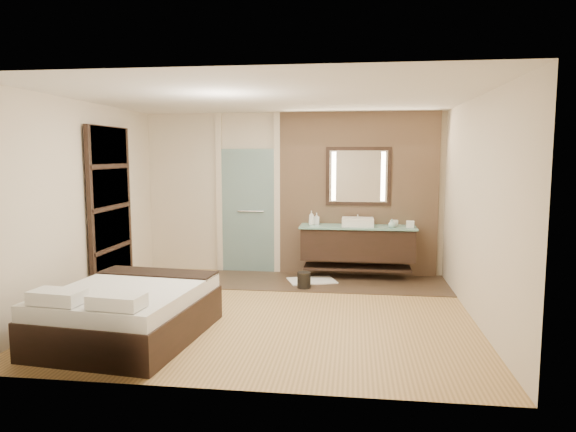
# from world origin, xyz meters

# --- Properties ---
(floor) EXTENTS (5.00, 5.00, 0.00)m
(floor) POSITION_xyz_m (0.00, 0.00, 0.00)
(floor) COLOR olive
(floor) RESTS_ON ground
(tile_strip) EXTENTS (3.80, 1.30, 0.01)m
(tile_strip) POSITION_xyz_m (0.60, 1.60, 0.01)
(tile_strip) COLOR #3B2E20
(tile_strip) RESTS_ON floor
(stone_wall) EXTENTS (2.60, 0.08, 2.70)m
(stone_wall) POSITION_xyz_m (1.10, 2.21, 1.35)
(stone_wall) COLOR tan
(stone_wall) RESTS_ON floor
(vanity) EXTENTS (1.85, 0.55, 0.88)m
(vanity) POSITION_xyz_m (1.10, 1.92, 0.58)
(vanity) COLOR black
(vanity) RESTS_ON stone_wall
(mirror_unit) EXTENTS (1.06, 0.04, 0.96)m
(mirror_unit) POSITION_xyz_m (1.10, 2.16, 1.65)
(mirror_unit) COLOR black
(mirror_unit) RESTS_ON stone_wall
(frosted_door) EXTENTS (1.10, 0.12, 2.70)m
(frosted_door) POSITION_xyz_m (-0.75, 2.20, 1.14)
(frosted_door) COLOR #A9D6D6
(frosted_door) RESTS_ON floor
(shoji_partition) EXTENTS (0.06, 1.20, 2.40)m
(shoji_partition) POSITION_xyz_m (-2.43, 0.60, 1.21)
(shoji_partition) COLOR black
(shoji_partition) RESTS_ON floor
(bed) EXTENTS (1.65, 1.97, 0.71)m
(bed) POSITION_xyz_m (-1.39, -1.16, 0.29)
(bed) COLOR black
(bed) RESTS_ON floor
(bath_mat) EXTENTS (0.85, 0.71, 0.02)m
(bath_mat) POSITION_xyz_m (0.39, 1.60, 0.02)
(bath_mat) COLOR white
(bath_mat) RESTS_ON floor
(waste_bin) EXTENTS (0.22, 0.22, 0.25)m
(waste_bin) POSITION_xyz_m (0.31, 1.17, 0.13)
(waste_bin) COLOR black
(waste_bin) RESTS_ON floor
(tissue_box) EXTENTS (0.13, 0.13, 0.10)m
(tissue_box) POSITION_xyz_m (1.92, 1.85, 0.92)
(tissue_box) COLOR silver
(tissue_box) RESTS_ON vanity
(soap_bottle_a) EXTENTS (0.10, 0.10, 0.23)m
(soap_bottle_a) POSITION_xyz_m (0.35, 1.92, 0.98)
(soap_bottle_a) COLOR silver
(soap_bottle_a) RESTS_ON vanity
(soap_bottle_b) EXTENTS (0.09, 0.09, 0.19)m
(soap_bottle_b) POSITION_xyz_m (0.43, 1.99, 0.96)
(soap_bottle_b) COLOR #B2B2B2
(soap_bottle_b) RESTS_ON vanity
(soap_bottle_c) EXTENTS (0.13, 0.13, 0.14)m
(soap_bottle_c) POSITION_xyz_m (1.63, 1.76, 0.93)
(soap_bottle_c) COLOR #A0C9C5
(soap_bottle_c) RESTS_ON vanity
(cup) EXTENTS (0.15, 0.15, 0.10)m
(cup) POSITION_xyz_m (1.67, 1.90, 0.92)
(cup) COLOR silver
(cup) RESTS_ON vanity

